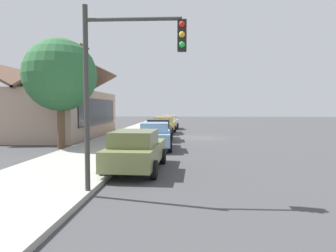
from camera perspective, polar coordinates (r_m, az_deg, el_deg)
ground_plane at (r=25.09m, az=5.21°, el=-2.18°), size 120.00×120.00×0.00m
sidewalk_curb at (r=25.49m, az=-7.48°, el=-1.92°), size 60.00×4.20×0.16m
car_olive at (r=11.87m, az=-5.94°, el=-4.49°), size 4.74×2.09×1.59m
car_skyblue at (r=17.90m, az=-2.43°, el=-1.81°), size 4.47×2.14×1.59m
car_charcoal at (r=23.10m, az=-1.66°, el=-0.62°), size 4.64×2.12×1.59m
car_mustard at (r=28.99m, az=-0.78°, el=0.21°), size 4.94×2.24×1.59m
car_ivory at (r=35.11m, az=0.26°, el=0.77°), size 4.34×2.06×1.59m
storefront_building at (r=27.96m, az=-20.21°, el=2.42°), size 13.40×7.73×5.93m
shade_tree at (r=19.16m, az=-19.56°, el=8.93°), size 4.25×4.25×6.49m
traffic_light_main at (r=8.39m, az=-8.14°, el=10.54°), size 0.37×2.79×5.20m
utility_pole_wooden at (r=23.28m, az=-15.22°, el=6.96°), size 1.80×0.24×7.50m
fire_hydrant_red at (r=25.73m, az=-4.22°, el=-0.92°), size 0.22×0.22×0.71m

